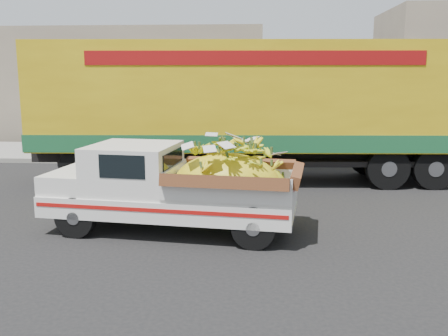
{
  "coord_description": "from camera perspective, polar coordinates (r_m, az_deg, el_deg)",
  "views": [
    {
      "loc": [
        0.88,
        -9.64,
        2.93
      ],
      "look_at": [
        0.22,
        -0.09,
        1.14
      ],
      "focal_mm": 40.0,
      "sensor_mm": 36.0,
      "label": 1
    }
  ],
  "objects": [
    {
      "name": "semi_trailer",
      "position": [
        13.83,
        3.32,
        7.2
      ],
      "size": [
        12.04,
        3.19,
        3.8
      ],
      "rotation": [
        0.0,
        0.0,
        0.06
      ],
      "color": "black",
      "rests_on": "ground"
    },
    {
      "name": "sidewalk",
      "position": [
        18.59,
        1.22,
        1.72
      ],
      "size": [
        60.0,
        4.0,
        0.14
      ],
      "primitive_type": "cube",
      "color": "gray",
      "rests_on": "ground"
    },
    {
      "name": "ground",
      "position": [
        10.11,
        -1.19,
        -6.28
      ],
      "size": [
        100.0,
        100.0,
        0.0
      ],
      "primitive_type": "plane",
      "color": "black",
      "rests_on": "ground"
    },
    {
      "name": "building_left",
      "position": [
        25.83,
        -16.35,
        9.19
      ],
      "size": [
        18.0,
        6.0,
        5.0
      ],
      "primitive_type": "cube",
      "color": "gray",
      "rests_on": "ground"
    },
    {
      "name": "pickup_truck",
      "position": [
        9.37,
        -3.97,
        -2.08
      ],
      "size": [
        4.86,
        2.28,
        1.64
      ],
      "rotation": [
        0.0,
        0.0,
        -0.13
      ],
      "color": "black",
      "rests_on": "ground"
    },
    {
      "name": "curb",
      "position": [
        16.52,
        0.86,
        0.62
      ],
      "size": [
        60.0,
        0.25,
        0.15
      ],
      "primitive_type": "cube",
      "color": "gray",
      "rests_on": "ground"
    }
  ]
}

